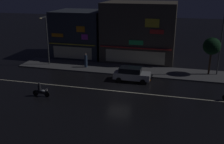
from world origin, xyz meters
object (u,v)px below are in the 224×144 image
object	(u,v)px
streetlamp_mid	(222,39)
parked_car_near_kerb	(132,74)
motorcycle_following	(41,91)
traffic_cone	(149,78)
streetlamp_west	(46,37)
pedestrian_on_sidewalk	(86,61)

from	to	relation	value
streetlamp_mid	parked_car_near_kerb	xyz separation A→B (m)	(-10.18, -4.46, -3.88)
motorcycle_following	traffic_cone	distance (m)	12.79
traffic_cone	parked_car_near_kerb	bearing A→B (deg)	-159.99
traffic_cone	streetlamp_west	bearing A→B (deg)	170.35
streetlamp_mid	pedestrian_on_sidewalk	distance (m)	17.63
streetlamp_west	parked_car_near_kerb	distance (m)	13.46
streetlamp_mid	motorcycle_following	bearing A→B (deg)	-148.57
streetlamp_mid	parked_car_near_kerb	size ratio (longest dim) A/B	1.84
streetlamp_west	pedestrian_on_sidewalk	bearing A→B (deg)	2.07
streetlamp_west	motorcycle_following	bearing A→B (deg)	-66.55
pedestrian_on_sidewalk	parked_car_near_kerb	size ratio (longest dim) A/B	0.45
parked_car_near_kerb	motorcycle_following	world-z (taller)	parked_car_near_kerb
streetlamp_mid	parked_car_near_kerb	bearing A→B (deg)	-156.34
parked_car_near_kerb	motorcycle_following	size ratio (longest dim) A/B	2.26
streetlamp_mid	streetlamp_west	bearing A→B (deg)	-176.92
streetlamp_west	parked_car_near_kerb	world-z (taller)	streetlamp_west
pedestrian_on_sidewalk	parked_car_near_kerb	distance (m)	7.81
motorcycle_following	streetlamp_mid	bearing A→B (deg)	-152.06
pedestrian_on_sidewalk	motorcycle_following	distance (m)	10.34
streetlamp_mid	parked_car_near_kerb	world-z (taller)	streetlamp_mid
pedestrian_on_sidewalk	parked_car_near_kerb	bearing A→B (deg)	-117.37
pedestrian_on_sidewalk	motorcycle_following	size ratio (longest dim) A/B	1.01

